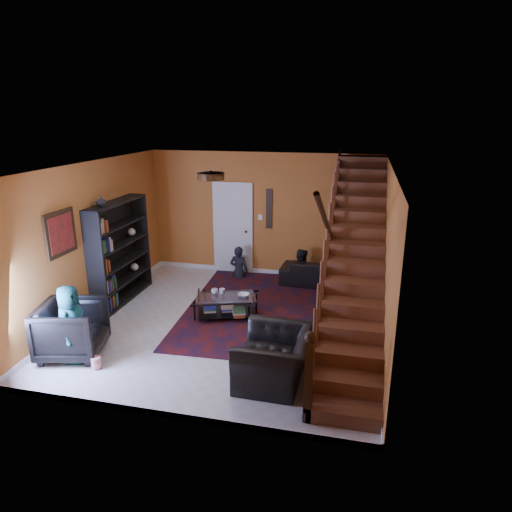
{
  "coord_description": "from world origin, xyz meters",
  "views": [
    {
      "loc": [
        2.17,
        -7.16,
        3.64
      ],
      "look_at": [
        0.4,
        0.4,
        1.17
      ],
      "focal_mm": 32.0,
      "sensor_mm": 36.0,
      "label": 1
    }
  ],
  "objects_px": {
    "bookshelf": "(121,253)",
    "armchair_right": "(274,358)",
    "sofa": "(325,273)",
    "coffee_table": "(226,306)",
    "armchair_left": "(72,330)"
  },
  "relations": [
    {
      "from": "bookshelf",
      "to": "armchair_left",
      "type": "bearing_deg",
      "value": -80.91
    },
    {
      "from": "bookshelf",
      "to": "coffee_table",
      "type": "bearing_deg",
      "value": -9.68
    },
    {
      "from": "sofa",
      "to": "armchair_right",
      "type": "xyz_separation_m",
      "value": [
        -0.37,
        -3.93,
        0.09
      ]
    },
    {
      "from": "coffee_table",
      "to": "sofa",
      "type": "bearing_deg",
      "value": 52.05
    },
    {
      "from": "sofa",
      "to": "armchair_left",
      "type": "height_order",
      "value": "armchair_left"
    },
    {
      "from": "bookshelf",
      "to": "armchair_right",
      "type": "distance_m",
      "value": 4.22
    },
    {
      "from": "bookshelf",
      "to": "armchair_left",
      "type": "height_order",
      "value": "bookshelf"
    },
    {
      "from": "sofa",
      "to": "coffee_table",
      "type": "relative_size",
      "value": 1.57
    },
    {
      "from": "sofa",
      "to": "coffee_table",
      "type": "bearing_deg",
      "value": 54.76
    },
    {
      "from": "sofa",
      "to": "coffee_table",
      "type": "height_order",
      "value": "sofa"
    },
    {
      "from": "bookshelf",
      "to": "armchair_right",
      "type": "bearing_deg",
      "value": -32.22
    },
    {
      "from": "armchair_right",
      "to": "armchair_left",
      "type": "bearing_deg",
      "value": -89.3
    },
    {
      "from": "armchair_left",
      "to": "coffee_table",
      "type": "bearing_deg",
      "value": -60.44
    },
    {
      "from": "bookshelf",
      "to": "coffee_table",
      "type": "xyz_separation_m",
      "value": [
        2.28,
        -0.39,
        -0.73
      ]
    },
    {
      "from": "sofa",
      "to": "bookshelf",
      "type": "bearing_deg",
      "value": 26.23
    }
  ]
}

